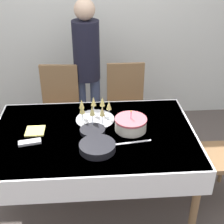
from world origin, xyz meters
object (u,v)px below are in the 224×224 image
Objects in this scene: person_standing at (86,62)px; dining_chair_far_right at (126,105)px; plate_stack_dessert at (92,130)px; birthday_cake at (130,124)px; champagne_tray at (95,111)px; plate_stack_main at (97,147)px; dining_chair_far_left at (59,107)px.

dining_chair_far_right is at bearing -24.45° from person_standing.
dining_chair_far_right reaches higher than plate_stack_dessert.
birthday_cake is (-0.06, -0.83, 0.27)m from dining_chair_far_right.
champagne_tray reaches higher than plate_stack_dessert.
person_standing is (-0.35, 1.01, 0.16)m from birthday_cake.
dining_chair_far_right is 2.93× the size of champagne_tray.
dining_chair_far_right is 3.74× the size of birthday_cake.
plate_stack_dessert is (-0.37, -0.84, 0.23)m from dining_chair_far_right.
plate_stack_main is at bearing -107.28° from dining_chair_far_right.
dining_chair_far_left is 0.56m from person_standing.
dining_chair_far_left is 3.74× the size of birthday_cake.
birthday_cake is at bearing 2.03° from plate_stack_dessert.
dining_chair_far_left is at bearing 109.19° from plate_stack_main.
person_standing reaches higher than plate_stack_main.
birthday_cake is 0.78× the size of champagne_tray.
dining_chair_far_left is at bearing 119.80° from champagne_tray.
dining_chair_far_right is 0.62m from person_standing.
birthday_cake is 1.08m from person_standing.
birthday_cake is at bearing -32.15° from champagne_tray.
champagne_tray is 0.20m from plate_stack_dessert.
plate_stack_main is (-0.34, -1.09, 0.24)m from dining_chair_far_right.
plate_stack_main is at bearing -86.82° from person_standing.
dining_chair_far_right is at bearing 62.01° from champagne_tray.
person_standing is (0.31, 0.19, 0.43)m from dining_chair_far_left.
plate_stack_dessert is (-0.31, -0.01, -0.04)m from birthday_cake.
dining_chair_far_left reaches higher than birthday_cake.
dining_chair_far_left is at bearing 112.40° from plate_stack_dessert.
person_standing is at bearing 155.55° from dining_chair_far_right.
dining_chair_far_left reaches higher than champagne_tray.
person_standing reaches higher than birthday_cake.
person_standing is at bearing 31.20° from dining_chair_far_left.
dining_chair_far_left is 1.00× the size of dining_chair_far_right.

